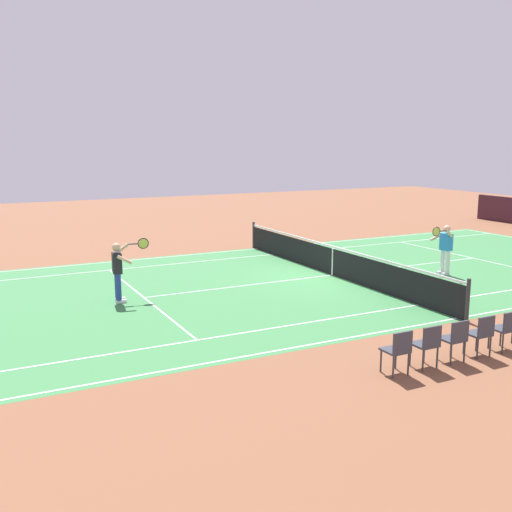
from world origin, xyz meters
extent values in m
plane|color=brown|center=(0.00, 0.00, 0.00)|extent=(60.00, 60.00, 0.00)
cube|color=#387A42|center=(0.00, 0.00, 0.00)|extent=(24.20, 11.40, 0.00)
cube|color=white|center=(0.00, -5.50, 0.00)|extent=(23.80, 0.05, 0.01)
cube|color=white|center=(0.00, 5.50, 0.00)|extent=(23.80, 0.05, 0.01)
cube|color=white|center=(0.00, -4.11, 0.00)|extent=(23.80, 0.05, 0.01)
cube|color=white|center=(0.00, 4.11, 0.00)|extent=(23.80, 0.05, 0.01)
cube|color=white|center=(6.40, 0.00, 0.00)|extent=(0.05, 8.22, 0.01)
cube|color=white|center=(-6.40, 0.00, 0.00)|extent=(0.05, 8.22, 0.01)
cube|color=white|center=(0.00, 0.00, 0.00)|extent=(12.80, 0.05, 0.01)
cylinder|color=#2D2D33|center=(0.00, -5.80, 0.54)|extent=(0.10, 0.10, 1.08)
cylinder|color=#2D2D33|center=(0.00, 5.80, 0.54)|extent=(0.10, 0.10, 1.08)
cube|color=black|center=(0.00, 0.00, 0.44)|extent=(0.02, 11.60, 0.88)
cube|color=white|center=(0.00, 0.00, 0.95)|extent=(0.04, 11.60, 0.06)
cube|color=white|center=(0.00, 0.00, 0.44)|extent=(0.04, 0.06, 0.88)
cylinder|color=navy|center=(7.17, 0.25, 0.45)|extent=(0.15, 0.15, 0.74)
cube|color=white|center=(7.11, 0.26, 0.04)|extent=(0.29, 0.15, 0.09)
cylinder|color=navy|center=(7.14, 0.02, 0.45)|extent=(0.15, 0.15, 0.74)
cube|color=white|center=(7.08, 0.02, 0.04)|extent=(0.29, 0.15, 0.09)
cube|color=black|center=(7.16, 0.14, 1.10)|extent=(0.29, 0.41, 0.56)
sphere|color=#DBAA84|center=(7.16, 0.14, 1.53)|extent=(0.23, 0.23, 0.23)
cylinder|color=#DBAA84|center=(7.02, 0.44, 1.23)|extent=(0.41, 0.26, 0.26)
cylinder|color=#DBAA84|center=(6.95, -0.12, 1.43)|extent=(0.43, 0.17, 0.30)
cylinder|color=#232326|center=(6.63, -0.14, 1.54)|extent=(0.28, 0.07, 0.04)
torus|color=#232326|center=(6.34, -0.10, 1.54)|extent=(0.31, 0.06, 0.31)
cylinder|color=#C6D84C|center=(6.34, -0.10, 1.54)|extent=(0.27, 0.04, 0.27)
cylinder|color=white|center=(-3.37, 1.49, 0.45)|extent=(0.15, 0.15, 0.74)
cube|color=white|center=(-3.31, 1.49, 0.04)|extent=(0.28, 0.11, 0.09)
cylinder|color=white|center=(-3.37, 1.73, 0.45)|extent=(0.15, 0.15, 0.74)
cube|color=white|center=(-3.31, 1.73, 0.04)|extent=(0.28, 0.11, 0.09)
cube|color=#2884D1|center=(-3.37, 1.61, 1.10)|extent=(0.24, 0.38, 0.56)
sphere|color=#DBAA84|center=(-3.37, 1.61, 1.53)|extent=(0.23, 0.23, 0.23)
cylinder|color=#DBAA84|center=(-3.20, 1.33, 1.23)|extent=(0.42, 0.22, 0.26)
cylinder|color=#DBAA84|center=(-3.19, 1.89, 1.43)|extent=(0.42, 0.22, 0.30)
cylinder|color=#232326|center=(-2.88, 1.95, 1.54)|extent=(0.28, 0.04, 0.04)
torus|color=#232326|center=(-2.59, 1.95, 1.54)|extent=(0.31, 0.03, 0.31)
cylinder|color=#C6D84C|center=(-2.59, 1.95, 1.54)|extent=(0.27, 0.01, 0.27)
sphere|color=#CCE01E|center=(-1.93, 3.59, 0.03)|extent=(0.07, 0.07, 0.07)
cylinder|color=#38383D|center=(0.33, 7.42, 0.22)|extent=(0.04, 0.04, 0.44)
cylinder|color=#38383D|center=(1.05, 7.42, 0.22)|extent=(0.04, 0.04, 0.44)
cylinder|color=#38383D|center=(0.69, 7.42, 0.22)|extent=(0.04, 0.04, 0.44)
cylinder|color=#38383D|center=(1.05, 7.78, 0.22)|extent=(0.04, 0.04, 0.44)
cube|color=#333842|center=(0.87, 7.60, 0.46)|extent=(0.44, 0.44, 0.04)
cube|color=#333842|center=(0.87, 7.80, 0.68)|extent=(0.44, 0.04, 0.40)
cylinder|color=#38383D|center=(1.78, 7.42, 0.22)|extent=(0.04, 0.04, 0.44)
cylinder|color=#38383D|center=(1.42, 7.42, 0.22)|extent=(0.04, 0.04, 0.44)
cylinder|color=#38383D|center=(1.78, 7.78, 0.22)|extent=(0.04, 0.04, 0.44)
cylinder|color=#38383D|center=(1.42, 7.78, 0.22)|extent=(0.04, 0.04, 0.44)
cube|color=#333842|center=(1.60, 7.60, 0.46)|extent=(0.44, 0.44, 0.04)
cube|color=#333842|center=(1.60, 7.80, 0.68)|extent=(0.44, 0.04, 0.40)
cylinder|color=#38383D|center=(2.50, 7.42, 0.22)|extent=(0.04, 0.04, 0.44)
cylinder|color=#38383D|center=(2.14, 7.42, 0.22)|extent=(0.04, 0.04, 0.44)
cylinder|color=#38383D|center=(2.50, 7.78, 0.22)|extent=(0.04, 0.04, 0.44)
cylinder|color=#38383D|center=(2.14, 7.78, 0.22)|extent=(0.04, 0.04, 0.44)
cube|color=#333842|center=(2.32, 7.60, 0.46)|extent=(0.44, 0.44, 0.04)
cube|color=#333842|center=(2.32, 7.80, 0.68)|extent=(0.44, 0.04, 0.40)
cylinder|color=#38383D|center=(3.22, 7.42, 0.22)|extent=(0.04, 0.04, 0.44)
cylinder|color=#38383D|center=(2.86, 7.42, 0.22)|extent=(0.04, 0.04, 0.44)
cylinder|color=#38383D|center=(3.22, 7.78, 0.22)|extent=(0.04, 0.04, 0.44)
cylinder|color=#38383D|center=(2.86, 7.78, 0.22)|extent=(0.04, 0.04, 0.44)
cube|color=#333842|center=(3.04, 7.60, 0.46)|extent=(0.44, 0.44, 0.04)
cube|color=#333842|center=(3.04, 7.80, 0.68)|extent=(0.44, 0.04, 0.40)
cylinder|color=#38383D|center=(3.94, 7.42, 0.22)|extent=(0.04, 0.04, 0.44)
cylinder|color=#38383D|center=(3.58, 7.42, 0.22)|extent=(0.04, 0.04, 0.44)
cylinder|color=#38383D|center=(3.94, 7.78, 0.22)|extent=(0.04, 0.04, 0.44)
cylinder|color=#38383D|center=(3.58, 7.78, 0.22)|extent=(0.04, 0.04, 0.44)
cube|color=#333842|center=(3.76, 7.60, 0.46)|extent=(0.44, 0.44, 0.04)
cube|color=#333842|center=(3.76, 7.80, 0.68)|extent=(0.44, 0.04, 0.40)
camera|label=1|loc=(10.92, 15.88, 4.33)|focal=41.51mm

